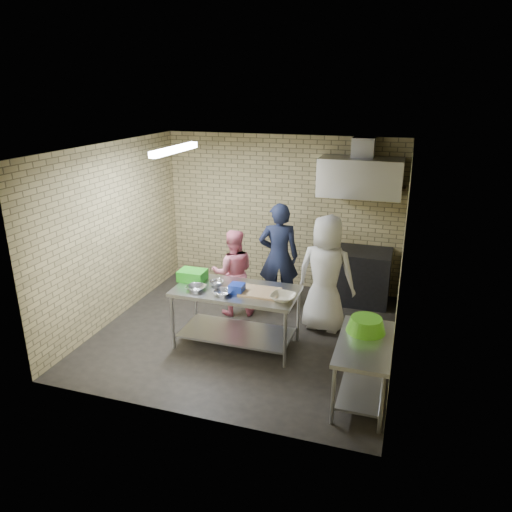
# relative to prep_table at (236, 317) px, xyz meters

# --- Properties ---
(floor) EXTENTS (4.20, 4.20, 0.00)m
(floor) POSITION_rel_prep_table_xyz_m (0.01, 0.35, -0.42)
(floor) COLOR black
(floor) RESTS_ON ground
(ceiling) EXTENTS (4.20, 4.20, 0.00)m
(ceiling) POSITION_rel_prep_table_xyz_m (0.01, 0.35, 2.28)
(ceiling) COLOR black
(ceiling) RESTS_ON ground
(back_wall) EXTENTS (4.20, 0.06, 2.70)m
(back_wall) POSITION_rel_prep_table_xyz_m (0.01, 2.35, 0.93)
(back_wall) COLOR tan
(back_wall) RESTS_ON ground
(front_wall) EXTENTS (4.20, 0.06, 2.70)m
(front_wall) POSITION_rel_prep_table_xyz_m (0.01, -1.65, 0.93)
(front_wall) COLOR tan
(front_wall) RESTS_ON ground
(left_wall) EXTENTS (0.06, 4.00, 2.70)m
(left_wall) POSITION_rel_prep_table_xyz_m (-2.09, 0.35, 0.93)
(left_wall) COLOR tan
(left_wall) RESTS_ON ground
(right_wall) EXTENTS (0.06, 4.00, 2.70)m
(right_wall) POSITION_rel_prep_table_xyz_m (2.11, 0.35, 0.93)
(right_wall) COLOR tan
(right_wall) RESTS_ON ground
(prep_table) EXTENTS (1.69, 0.84, 0.84)m
(prep_table) POSITION_rel_prep_table_xyz_m (0.00, 0.00, 0.00)
(prep_table) COLOR #ABADB1
(prep_table) RESTS_ON floor
(side_counter) EXTENTS (0.60, 1.20, 0.75)m
(side_counter) POSITION_rel_prep_table_xyz_m (1.81, -0.75, -0.05)
(side_counter) COLOR silver
(side_counter) RESTS_ON floor
(stove) EXTENTS (1.20, 0.70, 0.90)m
(stove) POSITION_rel_prep_table_xyz_m (1.36, 2.00, 0.03)
(stove) COLOR black
(stove) RESTS_ON floor
(range_hood) EXTENTS (1.30, 0.60, 0.60)m
(range_hood) POSITION_rel_prep_table_xyz_m (1.36, 2.05, 1.68)
(range_hood) COLOR silver
(range_hood) RESTS_ON back_wall
(hood_duct) EXTENTS (0.35, 0.30, 0.30)m
(hood_duct) POSITION_rel_prep_table_xyz_m (1.36, 2.20, 2.13)
(hood_duct) COLOR #A5A8AD
(hood_duct) RESTS_ON back_wall
(wall_shelf) EXTENTS (0.80, 0.20, 0.04)m
(wall_shelf) POSITION_rel_prep_table_xyz_m (1.66, 2.24, 1.50)
(wall_shelf) COLOR #3F2B19
(wall_shelf) RESTS_ON back_wall
(fluorescent_fixture) EXTENTS (0.10, 1.25, 0.08)m
(fluorescent_fixture) POSITION_rel_prep_table_xyz_m (-0.99, 0.35, 2.22)
(fluorescent_fixture) COLOR white
(fluorescent_fixture) RESTS_ON ceiling
(green_crate) EXTENTS (0.37, 0.28, 0.15)m
(green_crate) POSITION_rel_prep_table_xyz_m (-0.70, 0.12, 0.50)
(green_crate) COLOR green
(green_crate) RESTS_ON prep_table
(blue_tub) EXTENTS (0.19, 0.19, 0.12)m
(blue_tub) POSITION_rel_prep_table_xyz_m (0.05, -0.10, 0.48)
(blue_tub) COLOR #1732AE
(blue_tub) RESTS_ON prep_table
(cutting_board) EXTENTS (0.52, 0.39, 0.03)m
(cutting_board) POSITION_rel_prep_table_xyz_m (0.35, -0.02, 0.44)
(cutting_board) COLOR tan
(cutting_board) RESTS_ON prep_table
(mixing_bowl_a) EXTENTS (0.28, 0.28, 0.06)m
(mixing_bowl_a) POSITION_rel_prep_table_xyz_m (-0.50, -0.20, 0.45)
(mixing_bowl_a) COLOR silver
(mixing_bowl_a) RESTS_ON prep_table
(mixing_bowl_b) EXTENTS (0.22, 0.22, 0.06)m
(mixing_bowl_b) POSITION_rel_prep_table_xyz_m (-0.30, 0.05, 0.45)
(mixing_bowl_b) COLOR silver
(mixing_bowl_b) RESTS_ON prep_table
(mixing_bowl_c) EXTENTS (0.26, 0.26, 0.06)m
(mixing_bowl_c) POSITION_rel_prep_table_xyz_m (-0.10, -0.22, 0.45)
(mixing_bowl_c) COLOR silver
(mixing_bowl_c) RESTS_ON prep_table
(ceramic_bowl) EXTENTS (0.35, 0.35, 0.08)m
(ceramic_bowl) POSITION_rel_prep_table_xyz_m (0.70, -0.15, 0.46)
(ceramic_bowl) COLOR beige
(ceramic_bowl) RESTS_ON prep_table
(green_basin) EXTENTS (0.46, 0.46, 0.17)m
(green_basin) POSITION_rel_prep_table_xyz_m (1.79, -0.50, 0.41)
(green_basin) COLOR #59C626
(green_basin) RESTS_ON side_counter
(bottle_red) EXTENTS (0.07, 0.07, 0.18)m
(bottle_red) POSITION_rel_prep_table_xyz_m (1.41, 2.24, 1.61)
(bottle_red) COLOR #B22619
(bottle_red) RESTS_ON wall_shelf
(bottle_green) EXTENTS (0.06, 0.06, 0.15)m
(bottle_green) POSITION_rel_prep_table_xyz_m (1.81, 2.24, 1.59)
(bottle_green) COLOR green
(bottle_green) RESTS_ON wall_shelf
(man_navy) EXTENTS (0.73, 0.58, 1.76)m
(man_navy) POSITION_rel_prep_table_xyz_m (0.23, 1.36, 0.46)
(man_navy) COLOR black
(man_navy) RESTS_ON floor
(woman_pink) EXTENTS (0.82, 0.74, 1.39)m
(woman_pink) POSITION_rel_prep_table_xyz_m (-0.39, 0.93, 0.27)
(woman_pink) COLOR pink
(woman_pink) RESTS_ON floor
(woman_white) EXTENTS (0.92, 0.66, 1.75)m
(woman_white) POSITION_rel_prep_table_xyz_m (1.08, 0.86, 0.46)
(woman_white) COLOR silver
(woman_white) RESTS_ON floor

